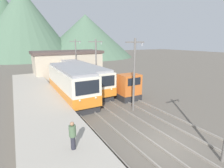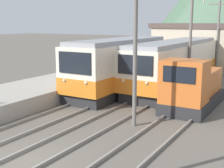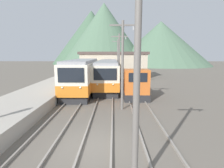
% 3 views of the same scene
% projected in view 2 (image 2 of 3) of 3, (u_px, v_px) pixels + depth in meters
% --- Properties ---
extents(ground_plane, '(200.00, 200.00, 0.00)m').
position_uv_depth(ground_plane, '(20.00, 162.00, 11.17)').
color(ground_plane, '#665E54').
extents(track_center, '(1.54, 60.00, 0.14)m').
position_uv_depth(track_center, '(24.00, 162.00, 11.05)').
color(track_center, gray).
rests_on(track_center, ground).
extents(commuter_train_left, '(2.84, 10.70, 3.80)m').
position_uv_depth(commuter_train_left, '(120.00, 68.00, 22.26)').
color(commuter_train_left, '#28282B').
rests_on(commuter_train_left, ground).
extents(commuter_train_center, '(2.84, 14.26, 3.57)m').
position_uv_depth(commuter_train_center, '(176.00, 65.00, 24.10)').
color(commuter_train_center, '#28282B').
rests_on(commuter_train_center, ground).
extents(shunting_locomotive, '(2.40, 5.78, 3.00)m').
position_uv_depth(shunting_locomotive, '(193.00, 88.00, 17.96)').
color(shunting_locomotive, '#28282B').
rests_on(shunting_locomotive, ground).
extents(catenary_mast_mid, '(2.00, 0.20, 6.91)m').
position_uv_depth(catenary_mast_mid, '(135.00, 48.00, 14.41)').
color(catenary_mast_mid, slate).
rests_on(catenary_mast_mid, ground).
extents(catenary_mast_far, '(2.00, 0.20, 6.91)m').
position_uv_depth(catenary_mast_far, '(190.00, 39.00, 21.66)').
color(catenary_mast_far, slate).
rests_on(catenary_mast_far, ground).
extents(catenary_mast_distant, '(2.00, 0.20, 6.91)m').
position_uv_depth(catenary_mast_distant, '(218.00, 35.00, 28.91)').
color(catenary_mast_distant, slate).
rests_on(catenary_mast_distant, ground).
extents(station_building, '(12.60, 6.30, 4.84)m').
position_uv_depth(station_building, '(216.00, 47.00, 32.16)').
color(station_building, beige).
rests_on(station_building, ground).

